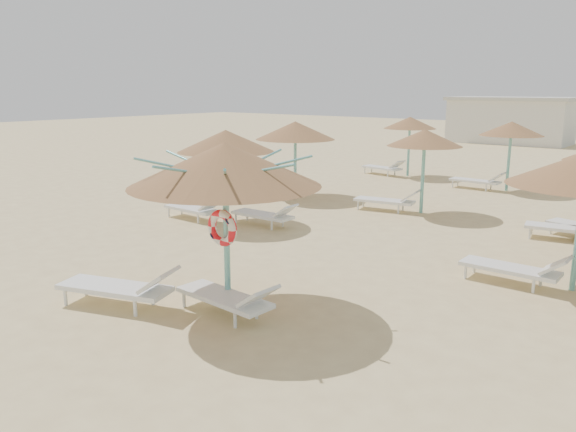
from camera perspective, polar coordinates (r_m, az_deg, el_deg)
The scene contains 6 objects.
ground at distance 10.37m, azimuth -6.87°, elevation -9.16°, with size 120.00×120.00×0.00m, color #DFC688.
main_palapa at distance 9.65m, azimuth -6.45°, elevation 5.16°, with size 3.32×3.32×2.98m.
lounger_main_a at distance 10.58m, azimuth -16.54°, elevation -6.91°, with size 2.34×1.37×0.82m.
lounger_main_b at distance 9.81m, azimuth -5.99°, elevation -8.22°, with size 2.07×0.73×0.74m.
palapa_field at distance 16.71m, azimuth 22.48°, elevation 6.57°, with size 18.82×13.99×2.72m.
service_hut at distance 43.70m, azimuth 21.64°, elevation 9.06°, with size 8.40×4.40×3.25m.
Camera 1 is at (6.91, -6.69, 3.87)m, focal length 35.00 mm.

